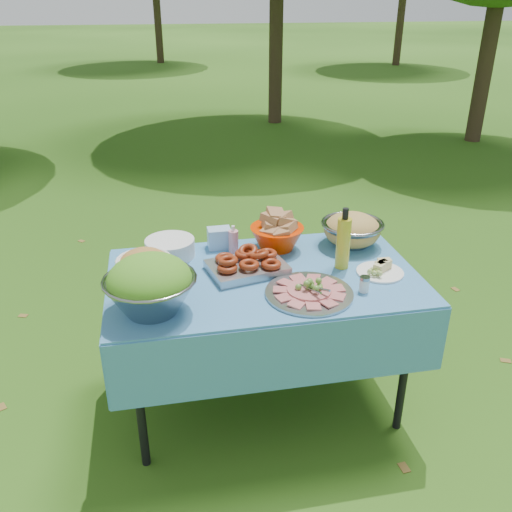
{
  "coord_description": "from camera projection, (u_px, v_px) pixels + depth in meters",
  "views": [
    {
      "loc": [
        -0.47,
        -2.23,
        1.97
      ],
      "look_at": [
        -0.04,
        0.0,
        0.87
      ],
      "focal_mm": 38.0,
      "sensor_mm": 36.0,
      "label": 1
    }
  ],
  "objects": [
    {
      "name": "shaker",
      "position": [
        364.0,
        284.0,
        2.42
      ],
      "size": [
        0.06,
        0.06,
        0.07
      ],
      "primitive_type": "cylinder",
      "rotation": [
        0.0,
        0.0,
        0.21
      ],
      "color": "white",
      "rests_on": "picnic_table"
    },
    {
      "name": "pasta_bowl_white",
      "position": [
        144.0,
        264.0,
        2.52
      ],
      "size": [
        0.31,
        0.31,
        0.14
      ],
      "primitive_type": null,
      "rotation": [
        0.0,
        0.0,
        0.26
      ],
      "color": "white",
      "rests_on": "picnic_table"
    },
    {
      "name": "salad_bowl",
      "position": [
        150.0,
        285.0,
        2.23
      ],
      "size": [
        0.49,
        0.49,
        0.25
      ],
      "primitive_type": null,
      "rotation": [
        0.0,
        0.0,
        -0.36
      ],
      "color": "gray",
      "rests_on": "picnic_table"
    },
    {
      "name": "ground",
      "position": [
        263.0,
        400.0,
        2.91
      ],
      "size": [
        80.0,
        80.0,
        0.0
      ],
      "primitive_type": "plane",
      "color": "#16370A",
      "rests_on": "ground"
    },
    {
      "name": "wipes_box",
      "position": [
        219.0,
        238.0,
        2.83
      ],
      "size": [
        0.12,
        0.09,
        0.11
      ],
      "primitive_type": "cube",
      "rotation": [
        0.0,
        0.0,
        0.02
      ],
      "color": "#A0CAF3",
      "rests_on": "picnic_table"
    },
    {
      "name": "pasta_bowl_steel",
      "position": [
        352.0,
        229.0,
        2.85
      ],
      "size": [
        0.33,
        0.33,
        0.17
      ],
      "primitive_type": null,
      "rotation": [
        0.0,
        0.0,
        0.03
      ],
      "color": "gray",
      "rests_on": "picnic_table"
    },
    {
      "name": "oil_bottle",
      "position": [
        344.0,
        238.0,
        2.59
      ],
      "size": [
        0.08,
        0.08,
        0.31
      ],
      "primitive_type": "cylinder",
      "rotation": [
        0.0,
        0.0,
        -0.17
      ],
      "color": "gold",
      "rests_on": "picnic_table"
    },
    {
      "name": "bread_bowl",
      "position": [
        277.0,
        232.0,
        2.8
      ],
      "size": [
        0.36,
        0.36,
        0.19
      ],
      "primitive_type": null,
      "rotation": [
        0.0,
        0.0,
        -0.37
      ],
      "color": "#EB3100",
      "rests_on": "picnic_table"
    },
    {
      "name": "sanitizer_bottle",
      "position": [
        233.0,
        239.0,
        2.78
      ],
      "size": [
        0.06,
        0.06,
        0.14
      ],
      "primitive_type": "cylinder",
      "rotation": [
        0.0,
        0.0,
        -0.27
      ],
      "color": "pink",
      "rests_on": "picnic_table"
    },
    {
      "name": "picnic_table",
      "position": [
        264.0,
        341.0,
        2.74
      ],
      "size": [
        1.46,
        0.86,
        0.76
      ],
      "primitive_type": "cube",
      "color": "#7CC9EE",
      "rests_on": "ground"
    },
    {
      "name": "cheese_plate",
      "position": [
        380.0,
        267.0,
        2.58
      ],
      "size": [
        0.24,
        0.24,
        0.06
      ],
      "primitive_type": "cylinder",
      "rotation": [
        0.0,
        0.0,
        0.09
      ],
      "color": "white",
      "rests_on": "picnic_table"
    },
    {
      "name": "charcuterie_platter",
      "position": [
        309.0,
        286.0,
        2.39
      ],
      "size": [
        0.51,
        0.51,
        0.09
      ],
      "primitive_type": "cylinder",
      "rotation": [
        0.0,
        0.0,
        0.37
      ],
      "color": "#9EA1A4",
      "rests_on": "picnic_table"
    },
    {
      "name": "plate_stack",
      "position": [
        170.0,
        248.0,
        2.74
      ],
      "size": [
        0.27,
        0.27,
        0.09
      ],
      "primitive_type": "cylinder",
      "rotation": [
        0.0,
        0.0,
        0.09
      ],
      "color": "white",
      "rests_on": "picnic_table"
    },
    {
      "name": "fried_tray",
      "position": [
        247.0,
        264.0,
        2.59
      ],
      "size": [
        0.4,
        0.32,
        0.08
      ],
      "primitive_type": "cube",
      "rotation": [
        0.0,
        0.0,
        0.22
      ],
      "color": "#A7A7AC",
      "rests_on": "picnic_table"
    }
  ]
}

